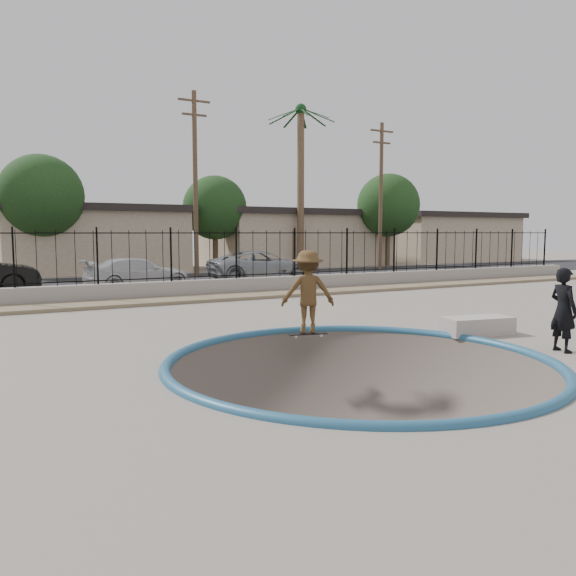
# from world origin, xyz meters

# --- Properties ---
(ground) EXTENTS (120.00, 120.00, 2.20)m
(ground) POSITION_xyz_m (0.00, 12.00, -1.10)
(ground) COLOR slate
(ground) RESTS_ON ground
(bowl_pit) EXTENTS (6.84, 6.84, 1.80)m
(bowl_pit) POSITION_xyz_m (0.00, -1.00, 0.00)
(bowl_pit) COLOR #484037
(bowl_pit) RESTS_ON ground
(coping_ring) EXTENTS (7.04, 7.04, 0.20)m
(coping_ring) POSITION_xyz_m (0.00, -1.00, 0.00)
(coping_ring) COLOR #26597B
(coping_ring) RESTS_ON ground
(rock_strip) EXTENTS (42.00, 1.60, 0.11)m
(rock_strip) POSITION_xyz_m (0.00, 9.20, 0.06)
(rock_strip) COLOR #8C7A5B
(rock_strip) RESTS_ON ground
(retaining_wall) EXTENTS (42.00, 0.45, 0.60)m
(retaining_wall) POSITION_xyz_m (0.00, 10.30, 0.30)
(retaining_wall) COLOR gray
(retaining_wall) RESTS_ON ground
(fence) EXTENTS (40.00, 0.04, 1.80)m
(fence) POSITION_xyz_m (0.00, 10.30, 1.50)
(fence) COLOR black
(fence) RESTS_ON retaining_wall
(street) EXTENTS (90.00, 8.00, 0.04)m
(street) POSITION_xyz_m (0.00, 17.00, 0.02)
(street) COLOR black
(street) RESTS_ON ground
(house_center) EXTENTS (10.60, 8.60, 3.90)m
(house_center) POSITION_xyz_m (0.00, 26.50, 1.97)
(house_center) COLOR tan
(house_center) RESTS_ON ground
(house_east) EXTENTS (12.60, 8.60, 3.90)m
(house_east) POSITION_xyz_m (14.00, 26.50, 1.97)
(house_east) COLOR tan
(house_east) RESTS_ON ground
(house_east_far) EXTENTS (11.60, 8.60, 3.90)m
(house_east_far) POSITION_xyz_m (28.00, 26.50, 1.97)
(house_east_far) COLOR tan
(house_east_far) RESTS_ON ground
(palm_right) EXTENTS (2.30, 2.30, 10.30)m
(palm_right) POSITION_xyz_m (12.00, 22.00, 7.33)
(palm_right) COLOR brown
(palm_right) RESTS_ON ground
(utility_pole_mid) EXTENTS (1.70, 0.24, 9.50)m
(utility_pole_mid) POSITION_xyz_m (4.00, 19.00, 4.96)
(utility_pole_mid) COLOR #473323
(utility_pole_mid) RESTS_ON ground
(utility_pole_right) EXTENTS (1.70, 0.24, 9.00)m
(utility_pole_right) POSITION_xyz_m (16.00, 19.00, 4.70)
(utility_pole_right) COLOR #473323
(utility_pole_right) RESTS_ON ground
(street_tree_left) EXTENTS (4.32, 4.32, 6.36)m
(street_tree_left) POSITION_xyz_m (-3.00, 23.00, 4.19)
(street_tree_left) COLOR #473323
(street_tree_left) RESTS_ON ground
(street_tree_mid) EXTENTS (3.96, 3.96, 5.83)m
(street_tree_mid) POSITION_xyz_m (7.00, 24.00, 3.84)
(street_tree_mid) COLOR #473323
(street_tree_mid) RESTS_ON ground
(street_tree_right) EXTENTS (4.32, 4.32, 6.36)m
(street_tree_right) POSITION_xyz_m (19.00, 22.00, 4.19)
(street_tree_right) COLOR #473323
(street_tree_right) RESTS_ON ground
(skater) EXTENTS (1.36, 1.10, 1.83)m
(skater) POSITION_xyz_m (0.46, 1.60, 0.91)
(skater) COLOR brown
(skater) RESTS_ON ground
(skateboard) EXTENTS (0.90, 0.42, 0.08)m
(skateboard) POSITION_xyz_m (0.46, 1.60, 0.06)
(skateboard) COLOR black
(skateboard) RESTS_ON ground
(videographer) EXTENTS (0.48, 0.65, 1.64)m
(videographer) POSITION_xyz_m (4.00, -2.14, 0.82)
(videographer) COLOR black
(videographer) RESTS_ON ground
(concrete_ledge) EXTENTS (1.70, 0.97, 0.40)m
(concrete_ledge) POSITION_xyz_m (4.00, -0.01, 0.20)
(concrete_ledge) COLOR #AFA29C
(concrete_ledge) RESTS_ON ground
(car_c) EXTENTS (4.46, 2.15, 1.25)m
(car_c) POSITION_xyz_m (-0.29, 13.93, 0.66)
(car_c) COLOR silver
(car_c) RESTS_ON street
(car_d) EXTENTS (5.20, 2.58, 1.42)m
(car_d) POSITION_xyz_m (5.85, 15.00, 0.75)
(car_d) COLOR #919599
(car_d) RESTS_ON street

